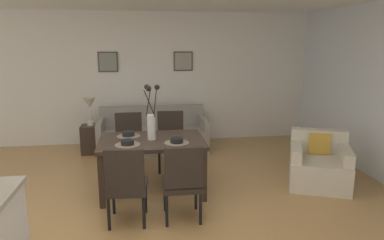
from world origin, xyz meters
TOP-DOWN VIEW (x-y plane):
  - ground_plane at (0.00, 0.00)m, footprint 9.00×9.00m
  - back_wall_panel at (0.00, 3.25)m, footprint 9.00×0.10m
  - dining_table at (0.28, 0.68)m, footprint 1.40×0.95m
  - dining_chair_near_left at (-0.04, -0.20)m, footprint 0.47×0.47m
  - dining_chair_near_right at (-0.05, 1.55)m, footprint 0.44×0.44m
  - dining_chair_far_left at (0.59, -0.21)m, footprint 0.45×0.45m
  - dining_chair_far_right at (0.61, 1.58)m, footprint 0.46×0.46m
  - centerpiece_vase at (0.28, 0.68)m, footprint 0.21×0.23m
  - placemat_near_left at (-0.03, 0.47)m, footprint 0.32×0.32m
  - bowl_near_left at (-0.03, 0.47)m, footprint 0.17×0.17m
  - placemat_near_right at (-0.03, 0.90)m, footprint 0.32×0.32m
  - bowl_near_right at (-0.03, 0.90)m, footprint 0.17×0.17m
  - placemat_far_left at (0.60, 0.47)m, footprint 0.32×0.32m
  - bowl_far_left at (0.60, 0.47)m, footprint 0.17×0.17m
  - sofa at (0.36, 2.59)m, footprint 2.01×0.84m
  - side_table at (-0.77, 2.57)m, footprint 0.36×0.36m
  - table_lamp at (-0.77, 2.57)m, footprint 0.22×0.22m
  - armchair at (2.66, 0.58)m, footprint 1.05×1.05m
  - framed_picture_left at (-0.46, 3.18)m, footprint 0.38×0.03m
  - framed_picture_center at (1.02, 3.18)m, footprint 0.38×0.03m

SIDE VIEW (x-z plane):
  - ground_plane at x=0.00m, z-range 0.00..0.00m
  - side_table at x=-0.77m, z-range 0.00..0.52m
  - sofa at x=0.36m, z-range -0.12..0.68m
  - armchair at x=2.66m, z-range -0.09..0.66m
  - dining_chair_near_left at x=-0.04m, z-range 0.05..0.97m
  - dining_chair_near_right at x=-0.05m, z-range 0.05..0.97m
  - dining_chair_far_left at x=0.59m, z-range 0.05..0.97m
  - dining_chair_far_right at x=0.61m, z-range 0.05..0.97m
  - dining_table at x=0.28m, z-range 0.28..1.02m
  - placemat_near_left at x=-0.03m, z-range 0.74..0.75m
  - placemat_near_right at x=-0.03m, z-range 0.74..0.75m
  - placemat_far_left at x=0.60m, z-range 0.74..0.75m
  - bowl_near_left at x=-0.03m, z-range 0.75..0.81m
  - bowl_near_right at x=-0.03m, z-range 0.75..0.81m
  - bowl_far_left at x=0.60m, z-range 0.75..0.81m
  - table_lamp at x=-0.77m, z-range 0.64..1.15m
  - centerpiece_vase at x=0.28m, z-range 0.66..1.39m
  - back_wall_panel at x=0.00m, z-range 0.00..2.60m
  - framed_picture_left at x=-0.46m, z-range 1.44..1.83m
  - framed_picture_center at x=1.02m, z-range 1.44..1.83m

